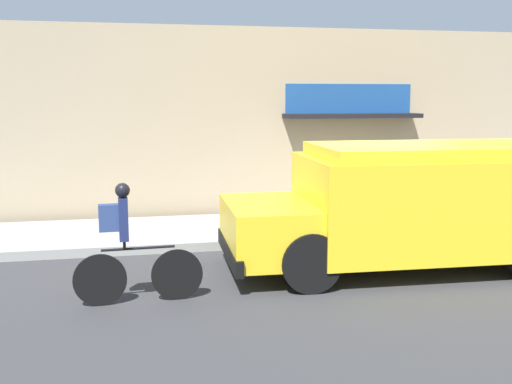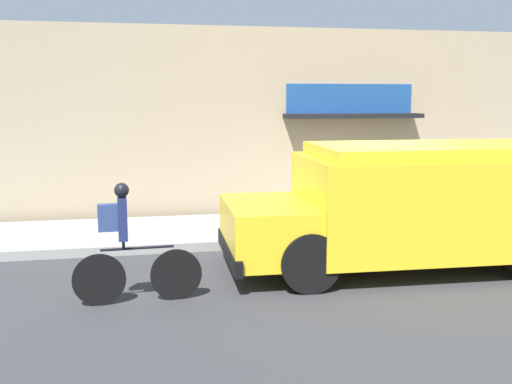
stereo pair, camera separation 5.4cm
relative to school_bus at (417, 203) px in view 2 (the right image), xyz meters
name	(u,v)px [view 2 (the right image)]	position (x,y,z in m)	size (l,w,h in m)	color
ground_plane	(372,243)	(-0.06, 1.65, -1.07)	(70.00, 70.00, 0.00)	#38383A
sidewalk	(349,225)	(-0.06, 2.96, -0.99)	(28.00, 2.61, 0.17)	#999993
storefront	(328,123)	(-0.05, 4.56, 1.10)	(15.44, 0.79, 4.32)	tan
school_bus	(417,203)	(0.00, 0.00, 0.00)	(5.77, 2.84, 2.02)	yellow
cyclist	(129,248)	(-4.60, -0.87, -0.30)	(1.74, 0.20, 1.66)	black
trash_bin	(445,195)	(2.16, 3.00, -0.43)	(0.52, 0.52, 0.95)	#38383D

